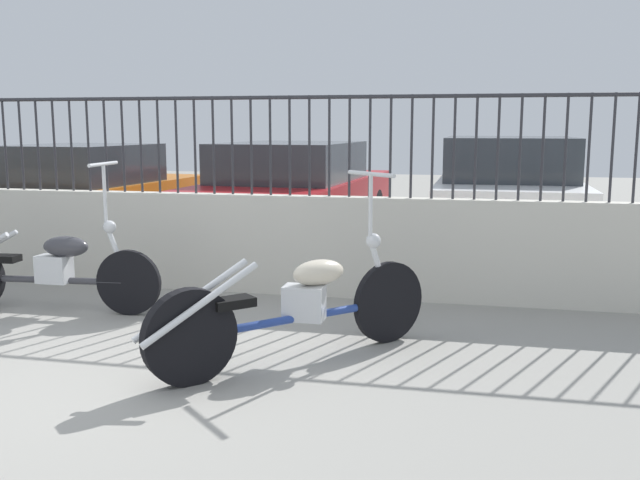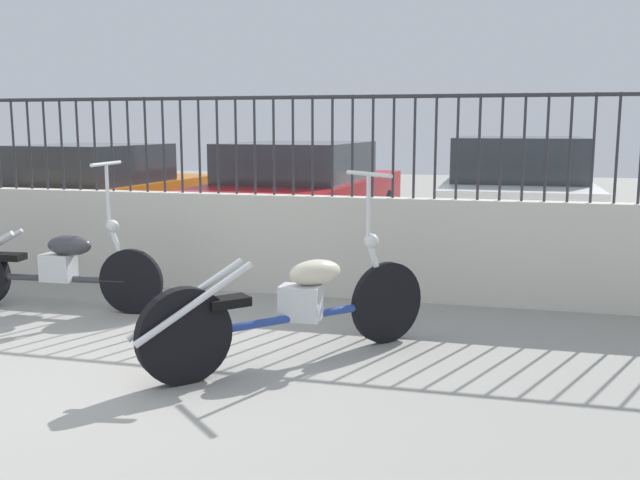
% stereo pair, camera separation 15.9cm
% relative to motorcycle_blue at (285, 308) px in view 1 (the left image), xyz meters
% --- Properties ---
extents(ground_plane, '(40.00, 40.00, 0.00)m').
position_rel_motorcycle_blue_xyz_m(ground_plane, '(-1.26, -0.81, -0.39)').
color(ground_plane, gray).
extents(low_wall, '(9.35, 0.18, 0.96)m').
position_rel_motorcycle_blue_xyz_m(low_wall, '(-1.26, 2.02, 0.09)').
color(low_wall, beige).
rests_on(low_wall, ground_plane).
extents(fence_railing, '(9.35, 0.04, 0.94)m').
position_rel_motorcycle_blue_xyz_m(fence_railing, '(-1.26, 2.02, 1.17)').
color(fence_railing, '#2D2D33').
rests_on(fence_railing, low_wall).
extents(motorcycle_blue, '(1.64, 1.72, 1.29)m').
position_rel_motorcycle_blue_xyz_m(motorcycle_blue, '(0.00, 0.00, 0.00)').
color(motorcycle_blue, black).
rests_on(motorcycle_blue, ground_plane).
extents(motorcycle_dark_grey, '(2.05, 0.52, 1.32)m').
position_rel_motorcycle_blue_xyz_m(motorcycle_dark_grey, '(-2.45, 0.88, -0.01)').
color(motorcycle_dark_grey, black).
rests_on(motorcycle_dark_grey, ground_plane).
extents(car_orange, '(2.13, 4.07, 1.35)m').
position_rel_motorcycle_blue_xyz_m(car_orange, '(-4.12, 4.50, 0.28)').
color(car_orange, black).
rests_on(car_orange, ground_plane).
extents(car_red, '(2.07, 4.67, 1.39)m').
position_rel_motorcycle_blue_xyz_m(car_red, '(-1.22, 4.92, 0.31)').
color(car_red, black).
rests_on(car_red, ground_plane).
extents(car_white, '(1.78, 4.11, 1.47)m').
position_rel_motorcycle_blue_xyz_m(car_white, '(1.63, 5.16, 0.34)').
color(car_white, black).
rests_on(car_white, ground_plane).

